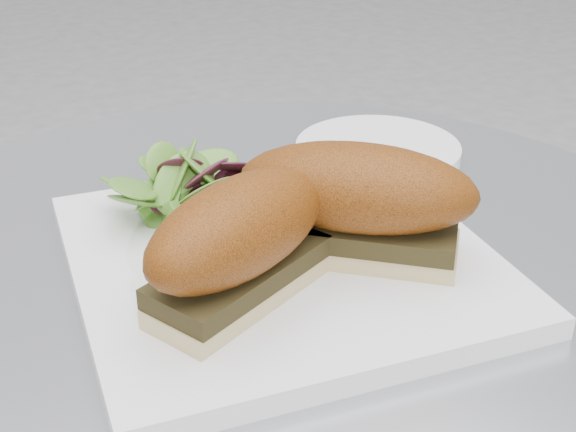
% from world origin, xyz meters
% --- Properties ---
extents(plate, '(0.30, 0.30, 0.02)m').
position_xyz_m(plate, '(0.00, -0.00, 0.74)').
color(plate, white).
rests_on(plate, table).
extents(sandwich_left, '(0.16, 0.13, 0.08)m').
position_xyz_m(sandwich_left, '(-0.04, -0.05, 0.79)').
color(sandwich_left, '#CAB97E').
rests_on(sandwich_left, plate).
extents(sandwich_right, '(0.17, 0.16, 0.08)m').
position_xyz_m(sandwich_right, '(0.05, -0.03, 0.79)').
color(sandwich_right, '#CAB97E').
rests_on(sandwich_right, plate).
extents(salad, '(0.11, 0.11, 0.05)m').
position_xyz_m(salad, '(-0.04, 0.08, 0.77)').
color(salad, '#5B9430').
rests_on(salad, plate).
extents(saucer, '(0.15, 0.15, 0.01)m').
position_xyz_m(saucer, '(0.17, 0.14, 0.74)').
color(saucer, white).
rests_on(saucer, table).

